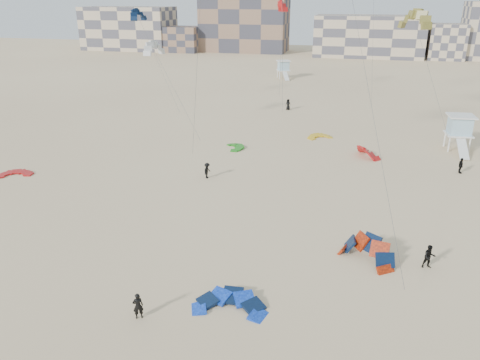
% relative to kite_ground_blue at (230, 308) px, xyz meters
% --- Properties ---
extents(ground, '(320.00, 320.00, 0.00)m').
position_rel_kite_ground_blue_xyz_m(ground, '(-2.37, 1.42, 0.00)').
color(ground, beige).
rests_on(ground, ground).
extents(kite_ground_blue, '(4.50, 4.72, 2.11)m').
position_rel_kite_ground_blue_xyz_m(kite_ground_blue, '(0.00, 0.00, 0.00)').
color(kite_ground_blue, blue).
rests_on(kite_ground_blue, ground).
extents(kite_ground_orange, '(6.04, 6.00, 4.27)m').
position_rel_kite_ground_blue_xyz_m(kite_ground_orange, '(7.90, 7.68, 0.00)').
color(kite_ground_orange, '#ED3509').
rests_on(kite_ground_orange, ground).
extents(kite_ground_red, '(4.43, 4.51, 0.60)m').
position_rel_kite_ground_blue_xyz_m(kite_ground_red, '(-27.90, 16.08, 0.00)').
color(kite_ground_red, red).
rests_on(kite_ground_red, ground).
extents(kite_ground_green, '(4.05, 3.95, 0.88)m').
position_rel_kite_ground_blue_xyz_m(kite_ground_green, '(-7.87, 30.85, 0.00)').
color(kite_ground_green, '#25971B').
rests_on(kite_ground_green, ground).
extents(kite_ground_red_far, '(4.98, 4.94, 3.64)m').
position_rel_kite_ground_blue_xyz_m(kite_ground_red_far, '(8.08, 31.52, 0.00)').
color(kite_ground_red_far, red).
rests_on(kite_ground_red_far, ground).
extents(kite_ground_yellow, '(4.35, 4.41, 1.13)m').
position_rel_kite_ground_blue_xyz_m(kite_ground_yellow, '(1.85, 37.94, 0.00)').
color(kite_ground_yellow, yellow).
rests_on(kite_ground_yellow, ground).
extents(kitesurfer_main, '(0.73, 0.66, 1.68)m').
position_rel_kite_ground_blue_xyz_m(kitesurfer_main, '(-4.90, -2.19, 0.84)').
color(kitesurfer_main, black).
rests_on(kitesurfer_main, ground).
extents(kitesurfer_b, '(0.97, 0.84, 1.73)m').
position_rel_kite_ground_blue_xyz_m(kitesurfer_b, '(12.11, 7.75, 0.86)').
color(kitesurfer_b, black).
rests_on(kitesurfer_b, ground).
extents(kitesurfer_c, '(0.77, 1.14, 1.64)m').
position_rel_kite_ground_blue_xyz_m(kitesurfer_c, '(-8.02, 20.27, 0.82)').
color(kitesurfer_c, black).
rests_on(kitesurfer_c, ground).
extents(kitesurfer_d, '(0.56, 1.05, 1.70)m').
position_rel_kite_ground_blue_xyz_m(kitesurfer_d, '(17.52, 28.26, 0.85)').
color(kitesurfer_d, black).
rests_on(kitesurfer_d, ground).
extents(kitesurfer_e, '(0.99, 0.79, 1.78)m').
position_rel_kite_ground_blue_xyz_m(kitesurfer_e, '(-4.74, 53.06, 0.89)').
color(kitesurfer_e, black).
rests_on(kitesurfer_e, ground).
extents(kite_fly_grey, '(10.43, 8.54, 11.21)m').
position_rel_kite_ground_blue_xyz_m(kite_fly_grey, '(-20.29, 36.14, 10.97)').
color(kite_fly_grey, white).
rests_on(kite_fly_grey, ground).
extents(kite_fly_olive, '(8.46, 5.29, 15.43)m').
position_rel_kite_ground_blue_xyz_m(kite_fly_olive, '(11.48, 32.84, 15.03)').
color(kite_fly_olive, olive).
rests_on(kite_fly_olive, ground).
extents(kite_fly_navy, '(9.55, 5.87, 15.00)m').
position_rel_kite_ground_blue_xyz_m(kite_fly_navy, '(-27.44, 46.90, 14.67)').
color(kite_fly_navy, '#091B3F').
rests_on(kite_fly_navy, ground).
extents(kite_fly_red, '(4.60, 4.52, 16.17)m').
position_rel_kite_ground_blue_xyz_m(kite_fly_red, '(-7.45, 60.52, 15.74)').
color(kite_fly_red, red).
rests_on(kite_fly_red, ground).
extents(lifeguard_tower_near, '(3.24, 5.96, 4.29)m').
position_rel_kite_ground_blue_xyz_m(lifeguard_tower_near, '(18.51, 36.91, 2.12)').
color(lifeguard_tower_near, white).
rests_on(lifeguard_tower_near, ground).
extents(lifeguard_tower_far, '(3.70, 5.92, 3.97)m').
position_rel_kite_ground_blue_xyz_m(lifeguard_tower_far, '(-10.68, 83.92, 1.97)').
color(lifeguard_tower_far, white).
rests_on(lifeguard_tower_far, ground).
extents(condo_west_a, '(30.00, 15.00, 14.00)m').
position_rel_kite_ground_blue_xyz_m(condo_west_a, '(-72.37, 131.42, 7.00)').
color(condo_west_a, beige).
rests_on(condo_west_a, ground).
extents(condo_west_b, '(28.00, 14.00, 18.00)m').
position_rel_kite_ground_blue_xyz_m(condo_west_b, '(-32.37, 135.42, 9.00)').
color(condo_west_b, '#886752').
rests_on(condo_west_b, ground).
extents(condo_mid, '(32.00, 16.00, 12.00)m').
position_rel_kite_ground_blue_xyz_m(condo_mid, '(7.63, 131.42, 6.00)').
color(condo_mid, beige).
rests_on(condo_mid, ground).
extents(condo_fill_left, '(12.00, 10.00, 8.00)m').
position_rel_kite_ground_blue_xyz_m(condo_fill_left, '(-52.37, 129.42, 4.00)').
color(condo_fill_left, '#886752').
rests_on(condo_fill_left, ground).
extents(condo_fill_right, '(10.00, 10.00, 10.00)m').
position_rel_kite_ground_blue_xyz_m(condo_fill_right, '(29.63, 129.42, 5.00)').
color(condo_fill_right, beige).
rests_on(condo_fill_right, ground).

